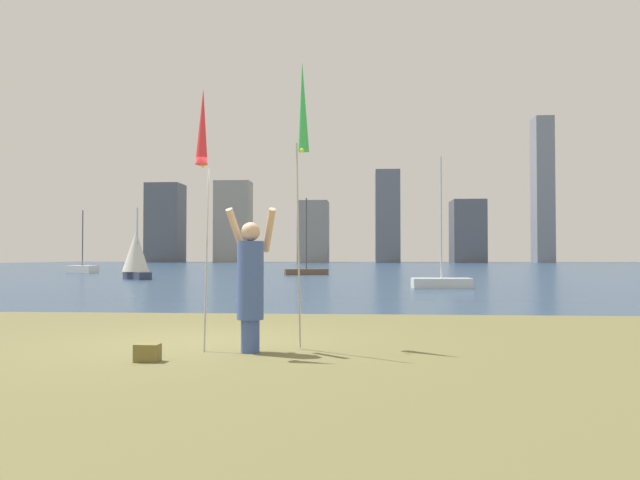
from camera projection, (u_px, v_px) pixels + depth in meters
name	position (u px, v px, depth m)	size (l,w,h in m)	color
ground	(342.00, 269.00, 59.83)	(120.00, 138.00, 0.12)	brown
person	(251.00, 281.00, 8.06)	(0.69, 0.51, 1.87)	#3F59A5
kite_flag_left	(203.00, 133.00, 8.04)	(0.16, 0.47, 3.42)	#B2B2B7
kite_flag_right	(303.00, 114.00, 8.73)	(0.16, 1.00, 3.94)	#B2B2B7
bag	(147.00, 353.00, 7.33)	(0.28, 0.19, 0.21)	olive
sailboat_0	(136.00, 254.00, 33.51)	(2.28, 2.64, 3.82)	#333D51
sailboat_1	(82.00, 269.00, 45.46)	(2.73, 2.03, 4.56)	white
sailboat_3	(306.00, 270.00, 40.59)	(2.89, 1.44, 5.01)	brown
sailboat_5	(441.00, 281.00, 24.04)	(2.30, 1.07, 5.08)	silver
skyline_tower_0	(165.00, 223.00, 118.26)	(6.38, 6.06, 14.86)	#565B66
skyline_tower_1	(233.00, 222.00, 117.19)	(6.64, 4.65, 15.20)	gray
skyline_tower_2	(313.00, 232.00, 112.67)	(5.34, 6.74, 11.03)	gray
skyline_tower_3	(387.00, 217.00, 114.92)	(4.39, 7.85, 16.74)	slate
skyline_tower_4	(468.00, 232.00, 110.53)	(5.66, 7.14, 11.03)	#565B66
skyline_tower_5	(543.00, 190.00, 112.82)	(3.21, 4.55, 26.24)	gray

